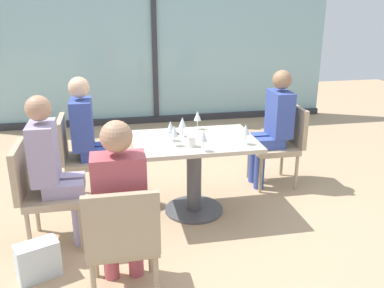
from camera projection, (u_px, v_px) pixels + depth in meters
The scene contains 20 objects.
ground_plane at pixel (194, 210), 4.10m from camera, with size 12.00×12.00×0.00m, color tan.
window_wall_backdrop at pixel (154, 48), 6.67m from camera, with size 5.74×0.10×2.70m.
dining_table_main at pixel (194, 161), 3.93m from camera, with size 1.12×0.79×0.73m.
chair_side_end at pixel (42, 188), 3.41m from camera, with size 0.50×0.46×0.87m.
chair_front_left at pixel (122, 236), 2.72m from camera, with size 0.46×0.50×0.87m.
chair_far_right at pixel (282, 141), 4.56m from camera, with size 0.50×0.46×0.87m.
chair_far_left at pixel (80, 154), 4.17m from camera, with size 0.50×0.46×0.87m.
person_side_end at pixel (53, 164), 3.36m from camera, with size 0.39×0.34×1.26m.
person_front_left at pixel (120, 201), 2.75m from camera, with size 0.34×0.39×1.26m.
person_far_right at pixel (274, 123), 4.47m from camera, with size 0.39×0.34×1.26m.
person_far_left at pixel (89, 134), 4.12m from camera, with size 0.39×0.34×1.26m.
wine_glass_0 at pixel (203, 136), 3.52m from camera, with size 0.07×0.07×0.18m.
wine_glass_1 at pixel (170, 127), 3.78m from camera, with size 0.07×0.07×0.18m.
wine_glass_2 at pixel (197, 116), 4.12m from camera, with size 0.07×0.07×0.18m.
wine_glass_3 at pixel (174, 131), 3.65m from camera, with size 0.07×0.07×0.18m.
wine_glass_4 at pixel (182, 123), 3.90m from camera, with size 0.07×0.07×0.18m.
wine_glass_5 at pixel (246, 130), 3.69m from camera, with size 0.07×0.07×0.18m.
coffee_cup at pixel (191, 141), 3.66m from camera, with size 0.08×0.08×0.09m, color white.
cell_phone_on_table at pixel (173, 133), 4.04m from camera, with size 0.07×0.14×0.01m, color black.
handbag_0 at pixel (38, 260), 3.08m from camera, with size 0.30×0.16×0.28m, color silver.
Camera 1 is at (-0.72, -3.59, 1.95)m, focal length 39.43 mm.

